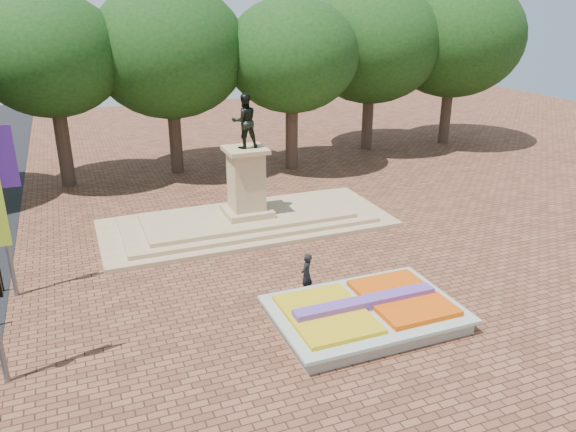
# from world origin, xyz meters

# --- Properties ---
(ground) EXTENTS (90.00, 90.00, 0.00)m
(ground) POSITION_xyz_m (0.00, 0.00, 0.00)
(ground) COLOR brown
(ground) RESTS_ON ground
(flower_bed) EXTENTS (6.30, 4.30, 0.91)m
(flower_bed) POSITION_xyz_m (1.03, -2.00, 0.38)
(flower_bed) COLOR gray
(flower_bed) RESTS_ON ground
(monument) EXTENTS (14.00, 6.00, 6.40)m
(monument) POSITION_xyz_m (0.00, 8.00, 0.88)
(monument) COLOR tan
(monument) RESTS_ON ground
(tree_row_back) EXTENTS (44.80, 8.80, 10.43)m
(tree_row_back) POSITION_xyz_m (2.33, 18.00, 6.67)
(tree_row_back) COLOR #3D2C21
(tree_row_back) RESTS_ON ground
(pedestrian) EXTENTS (0.72, 0.71, 1.67)m
(pedestrian) POSITION_xyz_m (-0.09, 0.52, 0.83)
(pedestrian) COLOR black
(pedestrian) RESTS_ON ground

